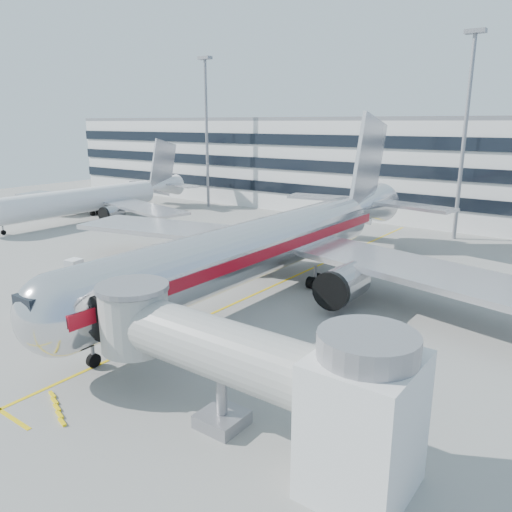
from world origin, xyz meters
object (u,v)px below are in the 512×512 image
Objects in this scene: cargo_container_right at (74,266)px; ramp_worker at (125,309)px; cargo_container_left at (102,281)px; main_jet at (273,242)px; belt_loader at (146,284)px; baggage_tug at (98,296)px; cargo_container_front at (27,309)px.

cargo_container_right is 0.85× the size of ramp_worker.
cargo_container_right is at bearing 167.53° from cargo_container_left.
cargo_container_right is 14.78m from ramp_worker.
main_jet reaches higher than belt_loader.
belt_loader reaches higher than cargo_container_left.
cargo_container_left is at bearing -152.81° from belt_loader.
main_jet reaches higher than baggage_tug.
belt_loader is 4.20m from cargo_container_left.
cargo_container_right is at bearing 155.49° from baggage_tug.
baggage_tug reaches higher than cargo_container_left.
main_jet is at bearing 56.97° from baggage_tug.
main_jet is at bearing 24.84° from cargo_container_right.
belt_loader reaches higher than cargo_container_right.
cargo_container_left is 8.03m from cargo_container_front.
baggage_tug is (-8.51, -13.08, -3.23)m from main_jet.
cargo_container_left is at bearing 126.66° from ramp_worker.
cargo_container_front is at bearing -121.36° from main_jet.
cargo_container_front is at bearing -173.66° from ramp_worker.
cargo_container_right is (-9.95, 4.54, -0.27)m from baggage_tug.
belt_loader is 10.15m from cargo_container_front.
belt_loader is 1.48× the size of baggage_tug.
belt_loader is at bearing 75.98° from cargo_container_front.
cargo_container_front is at bearing -116.49° from baggage_tug.
cargo_container_right is 12.01m from cargo_container_front.
cargo_container_front is (-2.46, -9.85, 0.08)m from belt_loader.
baggage_tug is 10.94m from cargo_container_right.
belt_loader reaches higher than ramp_worker.
cargo_container_left is 1.16× the size of cargo_container_right.
cargo_container_left is (-12.17, -9.94, -3.49)m from main_jet.
belt_loader is at bearing -136.43° from main_jet.
main_jet is 15.94m from baggage_tug.
baggage_tug is at bearing -40.68° from cargo_container_left.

